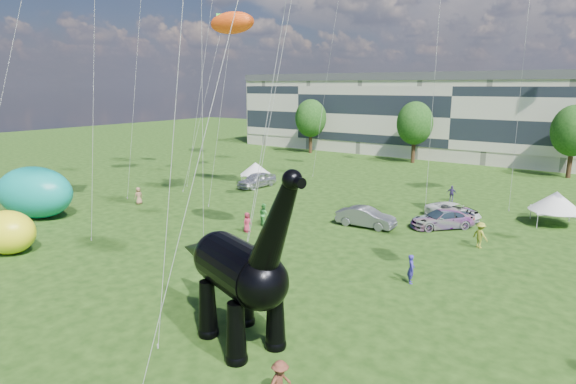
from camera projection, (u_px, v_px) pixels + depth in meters
The scene contains 15 objects.
ground at pixel (221, 335), 21.97m from camera, with size 220.00×220.00×0.00m, color #16330C.
terrace_row at pixel (462, 119), 74.23m from camera, with size 78.00×11.00×12.00m, color beige.
tree_far_left at pixel (311, 115), 79.67m from camera, with size 5.20×5.20×9.44m.
tree_mid_left at pixel (415, 120), 69.35m from camera, with size 5.20×5.20×9.44m.
tree_mid_right at pixel (574, 127), 57.88m from camera, with size 5.20×5.20×9.44m.
dinosaur_sculpture at pixel (235, 269), 21.10m from camera, with size 10.47×4.94×8.66m.
car_silver at pixel (257, 180), 53.60m from camera, with size 1.98×4.91×1.67m, color silver.
car_grey at pixel (366, 217), 38.64m from camera, with size 1.66×4.76×1.57m, color slate.
car_white at pixel (453, 211), 40.93m from camera, with size 2.20×4.77×1.32m, color white.
car_dark at pixel (442, 219), 38.30m from camera, with size 2.09×5.14×1.49m, color #595960.
gazebo_near at pixel (556, 201), 38.90m from camera, with size 5.08×5.08×2.80m.
gazebo_left at pixel (255, 168), 55.74m from camera, with size 4.65×4.65×2.45m.
inflatable_teal at pixel (35, 192), 41.03m from camera, with size 7.09×4.43×4.43m, color #0C9588.
inflatable_yellow at pixel (8, 232), 32.35m from camera, with size 3.86×2.97×2.97m, color yellow.
visitors at pixel (414, 242), 32.17m from camera, with size 49.68×39.18×1.85m.
Camera 1 is at (14.25, -14.39, 11.16)m, focal length 30.00 mm.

